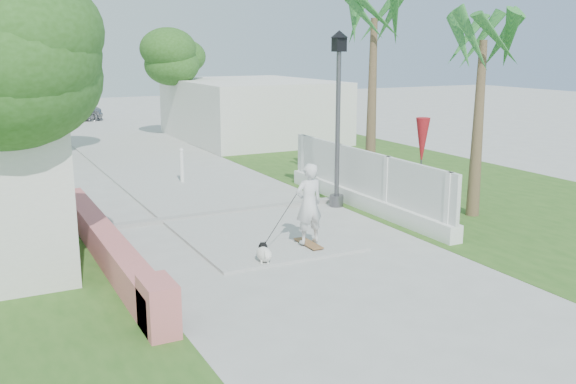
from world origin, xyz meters
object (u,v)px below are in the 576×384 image
bollard (182,165)px  parked_car (64,110)px  dog (264,253)px  patio_umbrella (422,142)px  street_lamp (338,113)px  skateboarder (295,211)px

bollard → parked_car: 18.26m
dog → parked_car: 26.00m
patio_umbrella → parked_car: size_ratio=0.56×
street_lamp → bollard: street_lamp is taller
patio_umbrella → skateboarder: patio_umbrella is taller
bollard → patio_umbrella: bearing=-50.1°
bollard → skateboarder: skateboarder is taller
bollard → patio_umbrella: (4.60, -5.50, 1.10)m
patio_umbrella → parked_car: (-5.39, 23.74, -0.99)m
patio_umbrella → dog: 6.11m
street_lamp → patio_umbrella: bearing=-27.8°
patio_umbrella → parked_car: 24.37m
bollard → parked_car: size_ratio=0.27×
patio_umbrella → skateboarder: bearing=-158.4°
bollard → skateboarder: 7.32m
bollard → skateboarder: bearing=-89.9°
bollard → dog: bearing=-96.5°
street_lamp → bollard: size_ratio=4.07×
dog → parked_car: bearing=108.7°
bollard → dog: (-0.88, -7.76, -0.37)m
bollard → patio_umbrella: 7.25m
patio_umbrella → skateboarder: 5.00m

